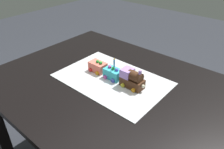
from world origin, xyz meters
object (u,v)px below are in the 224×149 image
Objects in this scene: cake_locomotive at (132,79)px; cake_car_gondola_coral at (98,67)px; dining_table at (117,102)px; cake_car_tanker_turquoise at (113,73)px; birthday_candle at (114,62)px.

cake_locomotive is 1.40× the size of cake_car_gondola_coral.
dining_table is 0.16m from cake_car_tanker_turquoise.
cake_car_tanker_turquoise is 0.12m from cake_car_gondola_coral.
cake_locomotive is 0.13m from birthday_candle.
cake_locomotive is 2.33× the size of birthday_candle.
birthday_candle is (0.12, -0.00, 0.05)m from cake_locomotive.
cake_car_tanker_turquoise reaches higher than dining_table.
cake_locomotive is 0.25m from cake_car_gondola_coral.
birthday_candle is (-0.12, 0.00, 0.07)m from cake_car_gondola_coral.
cake_car_tanker_turquoise is at bearing -0.00° from birthday_candle.
dining_table is at bearing 143.86° from cake_car_tanker_turquoise.
cake_car_gondola_coral is at bearing -14.95° from dining_table.
dining_table is 23.34× the size of birthday_candle.
cake_car_gondola_coral is at bearing -0.00° from cake_locomotive.
cake_car_tanker_turquoise is 1.00× the size of cake_car_gondola_coral.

